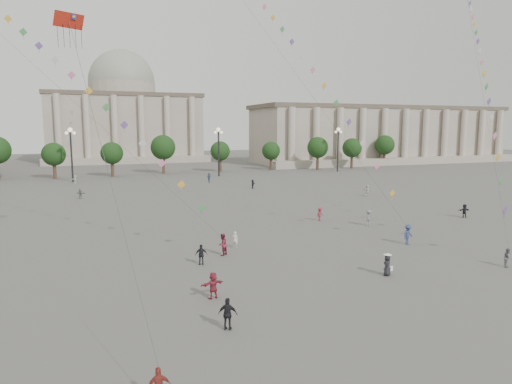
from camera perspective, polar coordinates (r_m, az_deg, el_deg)
name	(u,v)px	position (r m, az deg, el deg)	size (l,w,h in m)	color
ground	(293,288)	(31.39, 4.59, -11.90)	(360.00, 360.00, 0.00)	#4F4D4A
hall_east	(382,135)	(149.07, 15.49, 6.93)	(84.00, 26.22, 17.20)	gray
hall_central	(124,116)	(156.42, -16.21, 9.07)	(48.30, 34.30, 35.50)	gray
tree_row	(144,151)	(105.55, -13.79, 4.97)	(137.12, 5.12, 8.00)	#3B2B1D
lamp_post_mid_west	(71,145)	(96.73, -22.13, 5.51)	(2.00, 0.90, 10.65)	#262628
lamp_post_mid_east	(219,143)	(100.59, -4.70, 6.15)	(2.00, 0.90, 10.65)	#262628
lamp_post_far_east	(338,141)	(112.60, 10.23, 6.26)	(2.00, 0.90, 10.65)	#262628
person_crowd_0	(209,178)	(89.86, -5.90, 1.80)	(1.08, 0.45, 1.85)	#37517B
person_crowd_3	(464,211)	(60.02, 24.60, -2.15)	(1.50, 0.48, 1.62)	black
person_crowd_4	(75,180)	(93.47, -21.65, 1.46)	(1.56, 0.50, 1.68)	white
person_crowd_6	(369,218)	(51.45, 13.90, -3.14)	(1.17, 0.67, 1.81)	slate
person_crowd_7	(367,190)	(73.58, 13.74, 0.19)	(1.65, 0.53, 1.78)	silver
person_crowd_8	(320,214)	(53.20, 7.99, -2.75)	(1.00, 0.58, 1.55)	maroon
person_crowd_9	(253,184)	(80.59, -0.41, 1.01)	(1.44, 0.46, 1.56)	black
person_crowd_12	(80,194)	(73.83, -21.10, -0.22)	(1.38, 0.44, 1.48)	slate
person_crowd_13	(235,240)	(41.07, -2.62, -5.96)	(0.55, 0.36, 1.50)	silver
tourist_1	(228,314)	(25.11, -3.54, -14.99)	(1.03, 0.43, 1.76)	black
tourist_2	(213,285)	(29.40, -5.39, -11.54)	(1.58, 0.50, 1.71)	maroon
tourist_4	(201,255)	(36.34, -6.84, -7.78)	(0.95, 0.40, 1.63)	black
kite_flyer_0	(223,244)	(38.73, -4.21, -6.56)	(0.91, 0.71, 1.87)	maroon
kite_flyer_1	(408,234)	(44.40, 18.48, -5.06)	(1.21, 0.69, 1.87)	navy
kite_flyer_2	(508,258)	(40.54, 28.95, -7.18)	(0.72, 0.56, 1.48)	slate
hat_person	(387,264)	(34.87, 16.10, -8.69)	(0.91, 0.81, 1.69)	black
dragon_kite	(70,33)	(36.91, -22.22, 17.94)	(2.51, 10.74, 26.17)	#B22113
kite_train_east	(477,42)	(67.20, 25.87, 16.53)	(32.36, 39.17, 63.58)	#3F3F3F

